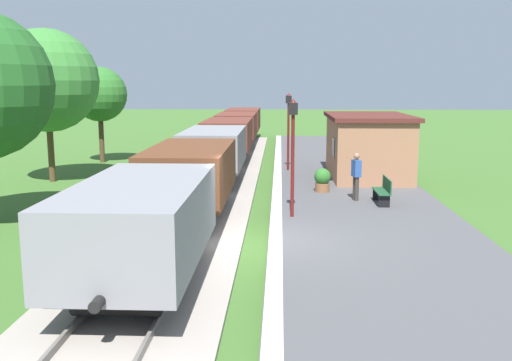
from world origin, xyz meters
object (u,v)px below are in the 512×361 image
object	(u,v)px
station_hut	(367,145)
lamp_post_far	(288,117)
tree_field_left	(99,95)
bench_near_hut	(383,190)
tree_trackside_far	(47,81)
lamp_post_near	(293,136)
freight_train	(222,144)
potted_planter	(322,180)
person_waiting	(356,175)

from	to	relation	value
station_hut	lamp_post_far	size ratio (longest dim) A/B	1.57
station_hut	tree_field_left	distance (m)	15.19
bench_near_hut	tree_trackside_far	world-z (taller)	tree_trackside_far
lamp_post_near	freight_train	bearing A→B (deg)	107.45
potted_planter	lamp_post_near	xyz separation A→B (m)	(-1.25, -4.16, 2.08)
freight_train	person_waiting	world-z (taller)	freight_train
person_waiting	lamp_post_near	world-z (taller)	lamp_post_near
station_hut	person_waiting	distance (m)	5.39
lamp_post_near	station_hut	bearing A→B (deg)	65.92
potted_planter	tree_trackside_far	world-z (taller)	tree_trackside_far
person_waiting	tree_trackside_far	size ratio (longest dim) A/B	0.25
lamp_post_far	lamp_post_near	bearing A→B (deg)	-90.00
bench_near_hut	tree_field_left	world-z (taller)	tree_field_left
lamp_post_far	tree_field_left	xyz separation A→B (m)	(-10.37, 4.05, 0.96)
lamp_post_near	lamp_post_far	distance (m)	9.60
freight_train	tree_trackside_far	bearing A→B (deg)	-157.27
potted_planter	bench_near_hut	bearing A→B (deg)	-47.12
freight_train	potted_planter	xyz separation A→B (m)	(4.55, -6.33, -0.67)
person_waiting	lamp_post_far	distance (m)	7.55
lamp_post_near	tree_trackside_far	size ratio (longest dim) A/B	0.55
freight_train	potted_planter	size ratio (longest dim) A/B	42.79
potted_planter	tree_field_left	xyz separation A→B (m)	(-11.62, 9.49, 3.04)
station_hut	lamp_post_near	xyz separation A→B (m)	(-3.50, -7.84, 1.15)
potted_planter	tree_field_left	distance (m)	15.31
potted_planter	lamp_post_near	distance (m)	4.82
station_hut	lamp_post_near	world-z (taller)	lamp_post_near
station_hut	lamp_post_near	bearing A→B (deg)	-114.08
freight_train	bench_near_hut	distance (m)	10.68
station_hut	tree_field_left	xyz separation A→B (m)	(-13.87, 5.82, 2.11)
person_waiting	potted_planter	distance (m)	1.95
lamp_post_near	bench_near_hut	bearing A→B (deg)	32.58
tree_trackside_far	bench_near_hut	bearing A→B (deg)	-21.03
tree_trackside_far	lamp_post_near	bearing A→B (deg)	-34.69
bench_near_hut	lamp_post_far	bearing A→B (deg)	113.04
lamp_post_near	tree_field_left	size ratio (longest dim) A/B	0.70
freight_train	bench_near_hut	world-z (taller)	freight_train
bench_near_hut	person_waiting	distance (m)	1.14
person_waiting	potted_planter	xyz separation A→B (m)	(-1.08, 1.56, -0.46)
potted_planter	person_waiting	bearing A→B (deg)	-55.37
freight_train	tree_trackside_far	xyz separation A→B (m)	(-7.39, -3.09, 3.10)
potted_planter	lamp_post_near	world-z (taller)	lamp_post_near
tree_field_left	lamp_post_near	bearing A→B (deg)	-52.79
tree_trackside_far	tree_field_left	world-z (taller)	tree_trackside_far
person_waiting	tree_field_left	distance (m)	17.03
lamp_post_near	tree_field_left	world-z (taller)	tree_field_left
freight_train	lamp_post_far	size ratio (longest dim) A/B	10.59
station_hut	tree_field_left	bearing A→B (deg)	157.25
tree_field_left	freight_train	bearing A→B (deg)	-24.11
freight_train	potted_planter	world-z (taller)	freight_train
potted_planter	freight_train	bearing A→B (deg)	125.71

